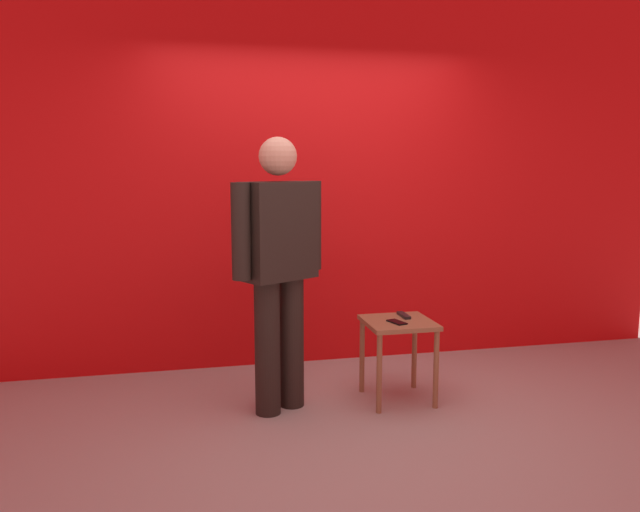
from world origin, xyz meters
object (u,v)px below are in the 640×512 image
at_px(side_table, 398,335).
at_px(tv_remote, 404,315).
at_px(standing_person, 279,261).
at_px(cell_phone, 397,322).

bearing_deg(side_table, tv_remote, 52.49).
bearing_deg(standing_person, tv_remote, 5.48).
xyz_separation_m(side_table, tv_remote, (0.07, 0.09, 0.11)).
distance_m(side_table, cell_phone, 0.13).
height_order(standing_person, tv_remote, standing_person).
relative_size(standing_person, tv_remote, 10.39).
xyz_separation_m(standing_person, side_table, (0.81, -0.01, -0.53)).
bearing_deg(cell_phone, standing_person, 156.85).
height_order(cell_phone, tv_remote, tv_remote).
bearing_deg(standing_person, cell_phone, -4.82).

